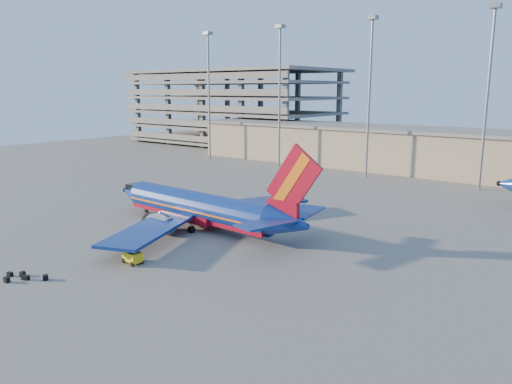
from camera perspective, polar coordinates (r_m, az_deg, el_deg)
ground at (r=55.05m, az=-4.48°, el=-5.24°), size 220.00×220.00×0.00m
terminal_building at (r=100.54m, az=23.31°, el=4.05°), size 122.00×16.00×8.50m
parking_garage at (r=149.27m, az=-2.58°, el=10.02°), size 62.00×32.00×21.40m
light_mast_row at (r=89.95m, az=18.77°, el=12.06°), size 101.60×1.60×28.65m
aircraft_main at (r=58.71m, az=-6.12°, el=-1.86°), size 32.07×30.84×10.86m
baggage_tug at (r=48.28m, az=-13.95°, el=-7.12°), size 2.02×1.34×1.38m
luggage_pile at (r=47.78m, az=-25.04°, el=-8.75°), size 3.86×2.82×0.47m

